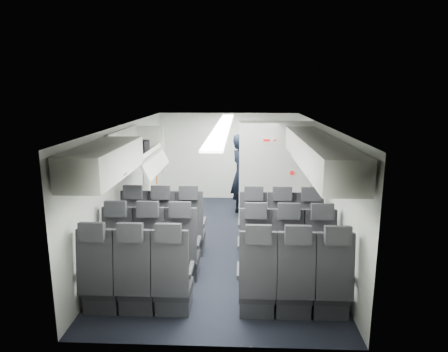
# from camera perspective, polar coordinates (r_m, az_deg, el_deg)

# --- Properties ---
(cabin_shell) EXTENTS (3.41, 6.01, 2.16)m
(cabin_shell) POSITION_cam_1_polar(r_m,az_deg,el_deg) (7.04, -0.14, -0.91)
(cabin_shell) COLOR black
(cabin_shell) RESTS_ON ground
(seat_row_front) EXTENTS (3.33, 0.56, 1.24)m
(seat_row_front) POSITION_cam_1_polar(r_m,az_deg,el_deg) (6.74, -0.34, -7.95)
(seat_row_front) COLOR #242428
(seat_row_front) RESTS_ON cabin_shell
(seat_row_mid) EXTENTS (3.33, 0.56, 1.24)m
(seat_row_mid) POSITION_cam_1_polar(r_m,az_deg,el_deg) (5.90, -0.77, -11.01)
(seat_row_mid) COLOR #242428
(seat_row_mid) RESTS_ON cabin_shell
(seat_row_rear) EXTENTS (3.33, 0.56, 1.24)m
(seat_row_rear) POSITION_cam_1_polar(r_m,az_deg,el_deg) (5.09, -1.36, -15.05)
(seat_row_rear) COLOR #242428
(seat_row_rear) RESTS_ON cabin_shell
(overhead_bin_left_rear) EXTENTS (0.53, 1.80, 0.40)m
(overhead_bin_left_rear) POSITION_cam_1_polar(r_m,az_deg,el_deg) (5.21, -16.76, 2.03)
(overhead_bin_left_rear) COLOR silver
(overhead_bin_left_rear) RESTS_ON cabin_shell
(overhead_bin_left_front_open) EXTENTS (0.64, 1.70, 0.72)m
(overhead_bin_left_front_open) POSITION_cam_1_polar(r_m,az_deg,el_deg) (6.89, -12.33, 3.70)
(overhead_bin_left_front_open) COLOR #9E9E93
(overhead_bin_left_front_open) RESTS_ON cabin_shell
(overhead_bin_right_rear) EXTENTS (0.53, 1.80, 0.40)m
(overhead_bin_right_rear) POSITION_cam_1_polar(r_m,az_deg,el_deg) (5.04, 14.91, 1.80)
(overhead_bin_right_rear) COLOR silver
(overhead_bin_right_rear) RESTS_ON cabin_shell
(overhead_bin_right_front) EXTENTS (0.53, 1.70, 0.40)m
(overhead_bin_right_front) POSITION_cam_1_polar(r_m,az_deg,el_deg) (6.74, 11.78, 4.59)
(overhead_bin_right_front) COLOR silver
(overhead_bin_right_front) RESTS_ON cabin_shell
(bulkhead_partition) EXTENTS (1.40, 0.15, 2.13)m
(bulkhead_partition) POSITION_cam_1_polar(r_m,az_deg,el_deg) (7.85, 7.29, 0.04)
(bulkhead_partition) COLOR silver
(bulkhead_partition) RESTS_ON cabin_shell
(galley_unit) EXTENTS (0.85, 0.52, 1.90)m
(galley_unit) POSITION_cam_1_polar(r_m,az_deg,el_deg) (9.75, 6.18, 1.76)
(galley_unit) COLOR #939399
(galley_unit) RESTS_ON cabin_shell
(boarding_door) EXTENTS (0.12, 1.27, 1.86)m
(boarding_door) POSITION_cam_1_polar(r_m,az_deg,el_deg) (8.80, -10.40, 0.49)
(boarding_door) COLOR silver
(boarding_door) RESTS_ON cabin_shell
(flight_attendant) EXTENTS (0.64, 0.76, 1.79)m
(flight_attendant) POSITION_cam_1_polar(r_m,az_deg,el_deg) (8.70, 2.45, 0.15)
(flight_attendant) COLOR black
(flight_attendant) RESTS_ON ground
(carry_on_bag) EXTENTS (0.42, 0.31, 0.24)m
(carry_on_bag) POSITION_cam_1_polar(r_m,az_deg,el_deg) (6.78, -12.52, 3.97)
(carry_on_bag) COLOR black
(carry_on_bag) RESTS_ON overhead_bin_left_front_open
(papers) EXTENTS (0.18, 0.13, 0.14)m
(papers) POSITION_cam_1_polar(r_m,az_deg,el_deg) (8.63, 3.71, 0.75)
(papers) COLOR white
(papers) RESTS_ON flight_attendant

